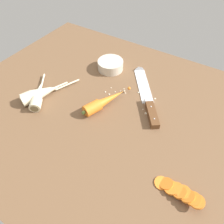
{
  "coord_description": "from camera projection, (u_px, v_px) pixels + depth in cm",
  "views": [
    {
      "loc": [
        24.56,
        -41.36,
        54.21
      ],
      "look_at": [
        0.0,
        -2.0,
        1.5
      ],
      "focal_mm": 32.45,
      "sensor_mm": 36.0,
      "label": 1
    }
  ],
  "objects": [
    {
      "name": "parsnip_mid_left",
      "position": [
        38.0,
        96.0,
        0.75
      ],
      "size": [
        13.73,
        17.88,
        4.0
      ],
      "color": "beige",
      "rests_on": "ground_plane"
    },
    {
      "name": "whole_carrot",
      "position": [
        104.0,
        102.0,
        0.73
      ],
      "size": [
        9.96,
        20.37,
        4.2
      ],
      "color": "orange",
      "rests_on": "ground_plane"
    },
    {
      "name": "carrot_slice_stack",
      "position": [
        179.0,
        191.0,
        0.52
      ],
      "size": [
        13.15,
        4.77,
        3.73
      ],
      "color": "orange",
      "rests_on": "ground_plane"
    },
    {
      "name": "chefs_knife",
      "position": [
        145.0,
        91.0,
        0.78
      ],
      "size": [
        23.31,
        29.94,
        4.18
      ],
      "color": "silver",
      "rests_on": "ground_plane"
    },
    {
      "name": "prep_bowl",
      "position": [
        110.0,
        65.0,
        0.87
      ],
      "size": [
        11.0,
        11.0,
        4.0
      ],
      "color": "beige",
      "rests_on": "ground_plane"
    },
    {
      "name": "mince_crumbs",
      "position": [
        130.0,
        97.0,
        0.77
      ],
      "size": [
        19.01,
        9.38,
        0.87
      ],
      "color": "beige",
      "rests_on": "ground_plane"
    },
    {
      "name": "parsnip_front",
      "position": [
        42.0,
        94.0,
        0.76
      ],
      "size": [
        11.1,
        22.38,
        4.0
      ],
      "color": "beige",
      "rests_on": "ground_plane"
    },
    {
      "name": "parsnip_mid_right",
      "position": [
        37.0,
        93.0,
        0.76
      ],
      "size": [
        9.23,
        17.83,
        4.0
      ],
      "color": "beige",
      "rests_on": "ground_plane"
    },
    {
      "name": "ground_plane",
      "position": [
        115.0,
        115.0,
        0.74
      ],
      "size": [
        120.0,
        90.0,
        4.0
      ],
      "primitive_type": "cube",
      "color": "brown"
    }
  ]
}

